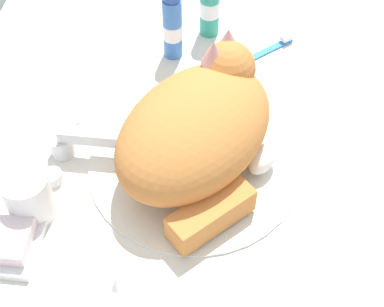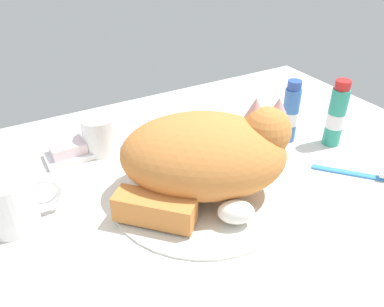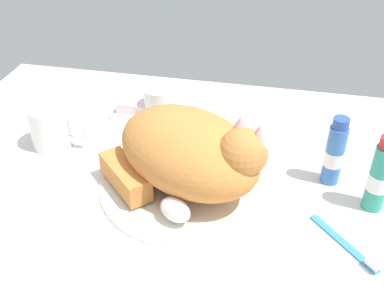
% 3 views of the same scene
% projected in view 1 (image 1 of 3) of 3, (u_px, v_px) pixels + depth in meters
% --- Properties ---
extents(ground_plane, '(1.10, 0.83, 0.03)m').
position_uv_depth(ground_plane, '(194.00, 171.00, 0.87)').
color(ground_plane, silver).
extents(sink_basin, '(0.32, 0.32, 0.01)m').
position_uv_depth(sink_basin, '(194.00, 163.00, 0.85)').
color(sink_basin, silver).
rests_on(sink_basin, ground_plane).
extents(faucet, '(0.14, 0.11, 0.05)m').
position_uv_depth(faucet, '(71.00, 143.00, 0.85)').
color(faucet, silver).
rests_on(faucet, ground_plane).
extents(cat, '(0.33, 0.29, 0.15)m').
position_uv_depth(cat, '(199.00, 128.00, 0.80)').
color(cat, '#D17F3D').
rests_on(cat, sink_basin).
extents(rinse_cup, '(0.06, 0.06, 0.07)m').
position_uv_depth(rinse_cup, '(29.00, 196.00, 0.77)').
color(rinse_cup, white).
rests_on(rinse_cup, ground_plane).
extents(soap_dish, '(0.09, 0.06, 0.01)m').
position_uv_depth(soap_dish, '(15.00, 247.00, 0.76)').
color(soap_dish, white).
rests_on(soap_dish, ground_plane).
extents(soap_bar, '(0.07, 0.05, 0.02)m').
position_uv_depth(soap_bar, '(12.00, 241.00, 0.75)').
color(soap_bar, silver).
rests_on(soap_bar, soap_dish).
extents(toothpaste_bottle, '(0.03, 0.03, 0.13)m').
position_uv_depth(toothpaste_bottle, '(172.00, 26.00, 0.97)').
color(toothpaste_bottle, '#3870C6').
rests_on(toothpaste_bottle, ground_plane).
extents(mouthwash_bottle, '(0.04, 0.04, 0.14)m').
position_uv_depth(mouthwash_bottle, '(210.00, 3.00, 1.01)').
color(mouthwash_bottle, teal).
rests_on(mouthwash_bottle, ground_plane).
extents(toothbrush, '(0.10, 0.11, 0.02)m').
position_uv_depth(toothbrush, '(266.00, 50.00, 1.02)').
color(toothbrush, '#388CD8').
rests_on(toothbrush, ground_plane).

